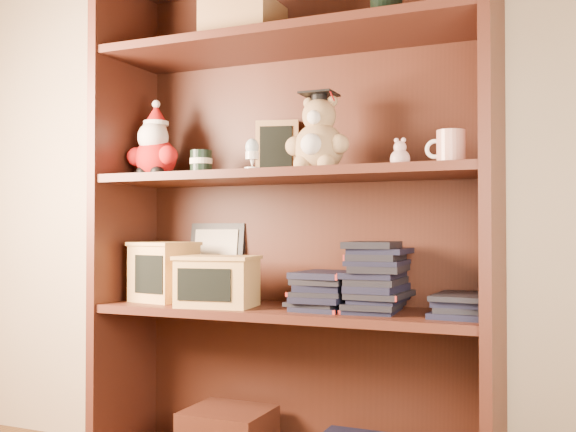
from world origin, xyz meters
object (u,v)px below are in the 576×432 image
grad_teddy_bear (318,140)px  teacher_mug (450,148)px  bookcase (294,230)px  treats_box (164,271)px

grad_teddy_bear → teacher_mug: (0.38, 0.01, -0.04)m
bookcase → treats_box: bookcase is taller
bookcase → treats_box: 0.45m
bookcase → teacher_mug: bookcase is taller
teacher_mug → bookcase: bearing=173.9°
teacher_mug → treats_box: size_ratio=0.54×
treats_box → grad_teddy_bear: bearing=-0.7°
teacher_mug → grad_teddy_bear: bearing=-178.9°
bookcase → teacher_mug: size_ratio=14.71×
bookcase → treats_box: (-0.43, -0.05, -0.13)m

